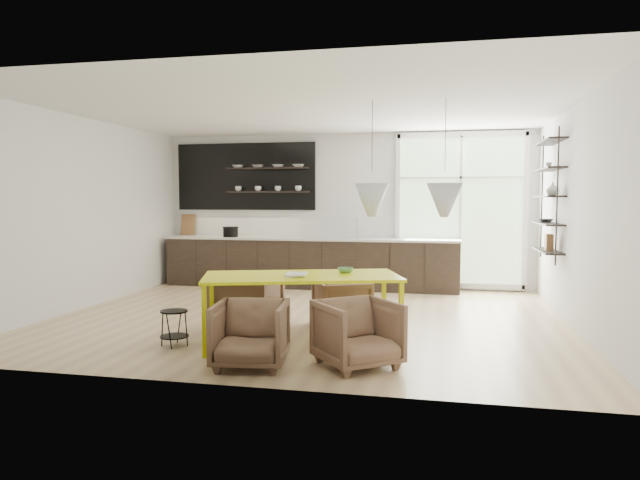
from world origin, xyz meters
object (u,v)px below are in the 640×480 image
(dining_table, at_px, (302,280))
(armchair_front_right, at_px, (358,334))
(armchair_back_right, at_px, (342,303))
(armchair_front_left, at_px, (250,334))
(armchair_back_left, at_px, (247,302))
(wire_stool, at_px, (174,323))

(dining_table, distance_m, armchair_front_right, 1.12)
(armchair_back_right, height_order, armchair_front_left, armchair_front_left)
(dining_table, relative_size, armchair_front_right, 3.26)
(armchair_front_right, bearing_deg, armchair_back_right, 66.43)
(armchair_front_left, bearing_deg, armchair_front_right, 4.27)
(dining_table, bearing_deg, armchair_back_left, 128.74)
(armchair_back_left, distance_m, armchair_back_right, 1.23)
(armchair_front_left, distance_m, armchair_front_right, 1.06)
(armchair_front_right, relative_size, wire_stool, 1.79)
(wire_stool, bearing_deg, armchair_front_right, -9.32)
(armchair_back_left, height_order, armchair_front_right, armchair_back_left)
(armchair_back_left, relative_size, armchair_front_right, 1.07)
(armchair_front_right, bearing_deg, armchair_front_left, 153.34)
(dining_table, bearing_deg, armchair_front_left, -124.93)
(armchair_back_left, bearing_deg, dining_table, 149.55)
(armchair_back_left, relative_size, wire_stool, 1.91)
(armchair_front_right, distance_m, wire_stool, 2.17)
(armchair_front_right, bearing_deg, armchair_back_left, 102.78)
(armchair_back_left, xyz_separation_m, armchair_back_right, (1.13, 0.48, -0.05))
(armchair_back_right, distance_m, armchair_front_left, 2.07)
(wire_stool, bearing_deg, dining_table, 15.01)
(dining_table, height_order, armchair_back_left, dining_table)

